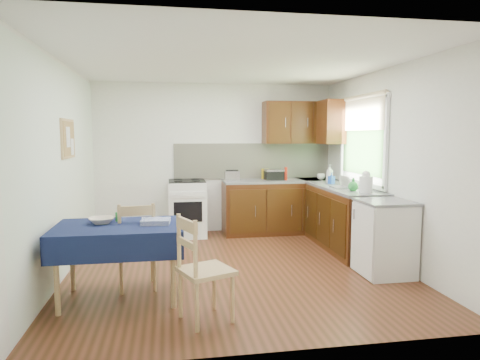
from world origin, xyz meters
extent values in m
plane|color=#442712|center=(0.00, 0.00, 0.00)|extent=(4.20, 4.20, 0.00)
cube|color=white|center=(0.00, 0.00, 2.50)|extent=(4.00, 4.20, 0.02)
cube|color=white|center=(0.00, 2.10, 1.25)|extent=(4.00, 0.02, 2.50)
cube|color=white|center=(0.00, -2.10, 1.25)|extent=(4.00, 0.02, 2.50)
cube|color=white|center=(-2.00, 0.00, 1.25)|extent=(0.02, 4.20, 2.50)
cube|color=white|center=(2.00, 0.00, 1.25)|extent=(0.02, 4.20, 2.50)
cube|color=black|center=(1.05, 1.80, 0.43)|extent=(1.90, 0.60, 0.86)
cube|color=black|center=(1.70, 0.65, 0.43)|extent=(0.60, 1.70, 0.86)
cube|color=slate|center=(1.05, 1.80, 0.88)|extent=(1.90, 0.60, 0.04)
cube|color=slate|center=(1.70, 0.65, 0.88)|extent=(0.60, 1.70, 0.04)
cube|color=slate|center=(1.70, 1.80, 0.88)|extent=(0.60, 0.60, 0.04)
cube|color=beige|center=(0.65, 2.08, 1.20)|extent=(2.70, 0.02, 0.60)
cube|color=black|center=(1.40, 1.93, 1.85)|extent=(1.20, 0.35, 0.70)
cube|color=black|center=(1.82, 1.50, 1.85)|extent=(0.35, 0.50, 0.70)
cube|color=white|center=(-0.50, 1.80, 0.45)|extent=(0.60, 0.60, 0.90)
cube|color=black|center=(-0.50, 1.80, 0.91)|extent=(0.58, 0.58, 0.02)
cube|color=black|center=(-0.50, 1.50, 0.45)|extent=(0.44, 0.01, 0.32)
cube|color=#2A5121|center=(1.99, 0.70, 1.50)|extent=(0.01, 1.40, 0.85)
cube|color=white|center=(1.97, 0.70, 2.15)|extent=(0.04, 1.48, 0.06)
cube|color=white|center=(1.97, 0.70, 0.95)|extent=(0.04, 1.48, 0.06)
cube|color=#CEB98F|center=(1.96, 0.70, 1.93)|extent=(0.02, 1.36, 0.44)
cube|color=white|center=(1.70, -0.55, 0.42)|extent=(0.55, 0.58, 0.85)
cube|color=slate|center=(1.70, -0.55, 0.87)|extent=(0.58, 0.60, 0.03)
cube|color=tan|center=(-1.98, 0.30, 1.60)|extent=(0.02, 0.62, 0.47)
cube|color=olive|center=(-1.96, 0.30, 1.60)|extent=(0.01, 0.56, 0.41)
cube|color=white|center=(-1.95, 0.22, 1.62)|extent=(0.00, 0.18, 0.24)
cube|color=white|center=(-1.95, 0.42, 1.50)|extent=(0.00, 0.15, 0.20)
cube|color=#0E1839|center=(-1.29, -0.80, 0.74)|extent=(1.21, 0.81, 0.03)
cube|color=#0E1839|center=(-1.29, -1.21, 0.63)|extent=(1.25, 0.02, 0.26)
cube|color=#0E1839|center=(-1.29, -0.39, 0.63)|extent=(1.25, 0.02, 0.26)
cube|color=#0E1839|center=(-1.90, -0.80, 0.63)|extent=(0.02, 0.85, 0.26)
cube|color=#0E1839|center=(-0.67, -0.80, 0.63)|extent=(0.02, 0.85, 0.26)
cylinder|color=tan|center=(-1.81, -1.12, 0.36)|extent=(0.05, 0.05, 0.73)
cylinder|color=tan|center=(-0.76, -1.12, 0.36)|extent=(0.05, 0.05, 0.73)
cylinder|color=tan|center=(-1.81, -0.48, 0.36)|extent=(0.05, 0.05, 0.73)
cylinder|color=tan|center=(-0.76, -0.48, 0.36)|extent=(0.05, 0.05, 0.73)
cube|color=tan|center=(-1.14, -0.51, 0.45)|extent=(0.46, 0.46, 0.04)
cube|color=tan|center=(-1.12, -0.69, 0.80)|extent=(0.38, 0.07, 0.30)
cylinder|color=tan|center=(-0.99, -0.32, 0.22)|extent=(0.04, 0.04, 0.45)
cylinder|color=tan|center=(-1.33, -0.36, 0.22)|extent=(0.04, 0.04, 0.45)
cylinder|color=tan|center=(-0.95, -0.66, 0.22)|extent=(0.04, 0.04, 0.45)
cylinder|color=tan|center=(-1.29, -0.70, 0.22)|extent=(0.04, 0.04, 0.45)
cube|color=tan|center=(-0.48, -1.44, 0.45)|extent=(0.55, 0.55, 0.04)
cube|color=tan|center=(-0.65, -1.51, 0.80)|extent=(0.17, 0.36, 0.30)
cylinder|color=tan|center=(-0.26, -1.54, 0.23)|extent=(0.04, 0.04, 0.45)
cylinder|color=tan|center=(-0.38, -1.22, 0.23)|extent=(0.04, 0.04, 0.45)
cylinder|color=tan|center=(-0.58, -1.67, 0.23)|extent=(0.04, 0.04, 0.45)
cylinder|color=tan|center=(-0.70, -1.35, 0.23)|extent=(0.04, 0.04, 0.45)
cube|color=#B7B6BB|center=(0.23, 1.72, 0.98)|extent=(0.24, 0.14, 0.16)
cube|color=black|center=(0.23, 1.72, 1.07)|extent=(0.20, 0.02, 0.02)
cube|color=black|center=(0.94, 1.79, 0.97)|extent=(0.30, 0.26, 0.14)
cube|color=#B7B6BB|center=(0.94, 1.79, 1.06)|extent=(0.30, 0.26, 0.03)
cylinder|color=red|center=(1.12, 1.69, 1.01)|extent=(0.05, 0.05, 0.22)
cube|color=yellow|center=(0.84, 1.97, 0.99)|extent=(0.15, 0.13, 0.17)
cube|color=gray|center=(1.67, 0.55, 0.91)|extent=(0.37, 0.28, 0.02)
cylinder|color=white|center=(1.67, 0.55, 0.99)|extent=(0.05, 0.18, 0.18)
cylinder|color=white|center=(1.72, 0.02, 1.01)|extent=(0.17, 0.17, 0.21)
sphere|color=white|center=(1.72, 0.02, 1.13)|extent=(0.11, 0.11, 0.11)
imported|color=silver|center=(1.72, 1.65, 0.95)|extent=(0.16, 0.16, 0.10)
imported|color=white|center=(1.68, 1.18, 1.04)|extent=(0.13, 0.13, 0.29)
imported|color=blue|center=(1.67, 1.06, 0.99)|extent=(0.11, 0.11, 0.17)
imported|color=green|center=(1.64, 0.23, 0.99)|extent=(0.19, 0.19, 0.17)
imported|color=beige|center=(-1.47, -0.69, 0.79)|extent=(0.30, 0.30, 0.06)
imported|color=white|center=(-1.07, -0.65, 0.76)|extent=(0.19, 0.26, 0.02)
cylinder|color=#248636|center=(-1.32, -0.60, 0.80)|extent=(0.05, 0.05, 0.09)
cube|color=navy|center=(-0.93, -0.80, 0.78)|extent=(0.30, 0.25, 0.05)
camera|label=1|loc=(-0.79, -5.11, 1.65)|focal=32.00mm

